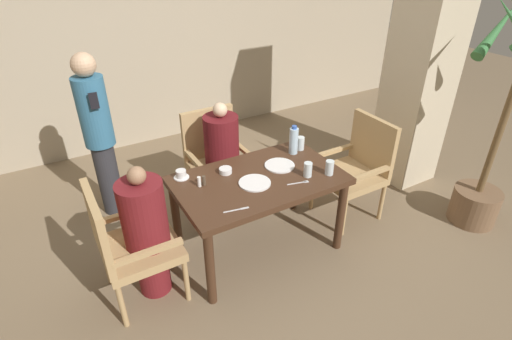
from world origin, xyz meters
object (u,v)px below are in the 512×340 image
object	(u,v)px
plate_main_left	(280,165)
potted_palm	(489,160)
plate_main_right	(255,183)
teacup_with_saucer	(181,174)
chair_left_side	(127,243)
water_bottle	(294,141)
diner_in_far_chair	(222,158)
chair_right_side	(357,165)
glass_tall_near	(330,168)
glass_tall_mid	(301,143)
standing_host	(99,133)
chair_far_side	(216,157)
bowl_small	(226,171)
glass_tall_far	(308,170)
diner_in_left_chair	(147,231)

from	to	relation	value
plate_main_left	potted_palm	bearing A→B (deg)	-23.73
plate_main_right	teacup_with_saucer	xyz separation A→B (m)	(-0.46, 0.37, 0.02)
chair_left_side	water_bottle	distance (m)	1.59
diner_in_far_chair	chair_right_side	bearing A→B (deg)	-31.85
diner_in_far_chair	glass_tall_near	bearing A→B (deg)	-60.31
chair_left_side	glass_tall_mid	world-z (taller)	chair_left_side
chair_right_side	potted_palm	bearing A→B (deg)	-37.70
standing_host	plate_main_right	world-z (taller)	standing_host
teacup_with_saucer	water_bottle	world-z (taller)	water_bottle
chair_right_side	chair_far_side	bearing A→B (deg)	142.81
chair_far_side	plate_main_left	xyz separation A→B (m)	(0.24, -0.75, 0.21)
plate_main_left	bowl_small	size ratio (longest dim) A/B	2.42
diner_in_far_chair	standing_host	world-z (taller)	standing_host
chair_far_side	plate_main_right	distance (m)	0.90
chair_left_side	plate_main_right	xyz separation A→B (m)	(1.01, -0.06, 0.21)
chair_far_side	glass_tall_far	size ratio (longest dim) A/B	8.00
chair_left_side	plate_main_right	size ratio (longest dim) A/B	3.85
chair_far_side	diner_in_far_chair	distance (m)	0.16
standing_host	chair_far_side	bearing A→B (deg)	-22.12
chair_far_side	potted_palm	xyz separation A→B (m)	(1.96, -1.50, 0.14)
diner_in_left_chair	diner_in_far_chair	distance (m)	1.14
plate_main_left	chair_far_side	bearing A→B (deg)	108.09
chair_left_side	standing_host	world-z (taller)	standing_host
standing_host	bowl_small	world-z (taller)	standing_host
chair_far_side	glass_tall_mid	bearing A→B (deg)	-46.21
chair_left_side	plate_main_left	xyz separation A→B (m)	(1.32, 0.07, 0.21)
diner_in_left_chair	potted_palm	xyz separation A→B (m)	(2.89, -0.69, 0.10)
standing_host	glass_tall_far	xyz separation A→B (m)	(1.31, -1.38, -0.06)
glass_tall_near	glass_tall_mid	distance (m)	0.47
water_bottle	glass_tall_mid	bearing A→B (deg)	13.57
bowl_small	diner_in_left_chair	bearing A→B (deg)	-164.88
diner_in_far_chair	plate_main_right	bearing A→B (deg)	-95.43
diner_in_far_chair	teacup_with_saucer	bearing A→B (deg)	-145.68
plate_main_left	water_bottle	bearing A→B (deg)	30.42
plate_main_left	plate_main_right	xyz separation A→B (m)	(-0.31, -0.13, 0.00)
diner_in_left_chair	bowl_small	bearing A→B (deg)	15.12
standing_host	bowl_small	bearing A→B (deg)	-52.71
glass_tall_mid	glass_tall_far	bearing A→B (deg)	-118.35
teacup_with_saucer	glass_tall_mid	distance (m)	1.10
bowl_small	teacup_with_saucer	bearing A→B (deg)	162.16
bowl_small	glass_tall_mid	bearing A→B (deg)	2.05
diner_in_far_chair	potted_palm	xyz separation A→B (m)	(1.96, -1.35, 0.08)
diner_in_far_chair	plate_main_right	xyz separation A→B (m)	(-0.07, -0.73, 0.15)
chair_left_side	glass_tall_mid	xyz separation A→B (m)	(1.64, 0.23, 0.26)
plate_main_left	bowl_small	world-z (taller)	bowl_small
standing_host	potted_palm	xyz separation A→B (m)	(2.92, -1.89, -0.18)
plate_main_right	glass_tall_near	distance (m)	0.61
diner_in_left_chair	teacup_with_saucer	distance (m)	0.54
glass_tall_far	bowl_small	bearing A→B (deg)	145.35
glass_tall_mid	diner_in_far_chair	bearing A→B (deg)	141.97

